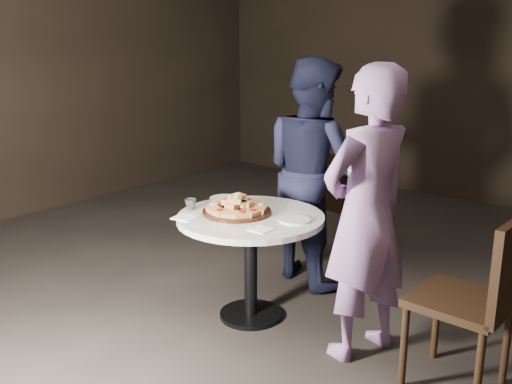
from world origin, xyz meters
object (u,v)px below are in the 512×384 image
water_glass (191,204)px  table (251,235)px  chair_far (341,198)px  diner_teal (366,216)px  focaccia_pile (237,206)px  serving_board (237,212)px  chair_right (481,293)px  diner_navy (312,171)px

water_glass → table: bearing=21.6°
water_glass → chair_far: (0.27, 1.32, -0.20)m
chair_far → diner_teal: 1.39m
focaccia_pile → diner_teal: size_ratio=0.24×
serving_board → water_glass: size_ratio=5.75×
diner_teal → serving_board: bearing=-67.4°
focaccia_pile → chair_far: (0.00, 1.20, -0.21)m
serving_board → chair_right: 1.42m
chair_right → table: bearing=-84.8°
serving_board → diner_teal: (0.80, 0.09, 0.11)m
chair_far → diner_teal: bearing=135.8°
table → water_glass: (-0.35, -0.14, 0.15)m
table → diner_navy: diner_navy is taller
water_glass → chair_far: chair_far is taller
focaccia_pile → chair_right: 1.42m
serving_board → chair_right: (1.41, 0.08, -0.14)m
chair_far → chair_right: 1.79m
chair_right → serving_board: bearing=-84.1°
serving_board → chair_far: size_ratio=0.49×
table → diner_navy: (-0.07, 0.75, 0.24)m
chair_far → chair_right: bearing=151.7°
serving_board → diner_navy: bearing=88.6°
chair_right → focaccia_pile: bearing=-84.1°
focaccia_pile → chair_far: size_ratio=0.44×
focaccia_pile → chair_far: chair_far is taller
focaccia_pile → water_glass: bearing=-155.9°
diner_navy → diner_teal: 1.04m
table → focaccia_pile: 0.19m
focaccia_pile → serving_board: bearing=-164.4°
chair_far → focaccia_pile: bearing=100.0°
serving_board → diner_teal: 0.81m
water_glass → diner_teal: diner_teal is taller
table → serving_board: serving_board is taller
table → chair_right: 1.32m
focaccia_pile → diner_teal: 0.81m
serving_board → diner_navy: size_ratio=0.27×
diner_teal → chair_right: bearing=105.9°
diner_navy → chair_far: bearing=-69.2°
water_glass → chair_far: size_ratio=0.08×
table → diner_navy: size_ratio=0.70×
table → chair_right: chair_right is taller
chair_right → diner_teal: diner_teal is taller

